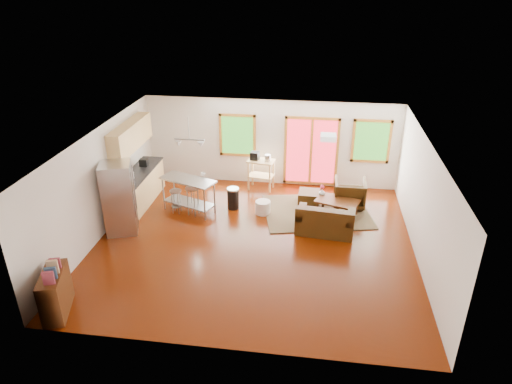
# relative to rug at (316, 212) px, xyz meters

# --- Properties ---
(floor) EXTENTS (7.50, 7.00, 0.02)m
(floor) POSITION_rel_rug_xyz_m (-1.45, -1.76, -0.02)
(floor) COLOR #3D1001
(floor) RESTS_ON ground
(ceiling) EXTENTS (7.50, 7.00, 0.02)m
(ceiling) POSITION_rel_rug_xyz_m (-1.45, -1.76, 2.60)
(ceiling) COLOR white
(ceiling) RESTS_ON ground
(back_wall) EXTENTS (7.50, 0.02, 2.60)m
(back_wall) POSITION_rel_rug_xyz_m (-1.45, 1.75, 1.29)
(back_wall) COLOR silver
(back_wall) RESTS_ON ground
(left_wall) EXTENTS (0.02, 7.00, 2.60)m
(left_wall) POSITION_rel_rug_xyz_m (-5.21, -1.76, 1.29)
(left_wall) COLOR silver
(left_wall) RESTS_ON ground
(right_wall) EXTENTS (0.02, 7.00, 2.60)m
(right_wall) POSITION_rel_rug_xyz_m (2.31, -1.76, 1.29)
(right_wall) COLOR silver
(right_wall) RESTS_ON ground
(front_wall) EXTENTS (7.50, 0.02, 2.60)m
(front_wall) POSITION_rel_rug_xyz_m (-1.45, -5.27, 1.29)
(front_wall) COLOR silver
(front_wall) RESTS_ON ground
(window_left) EXTENTS (1.10, 0.05, 1.30)m
(window_left) POSITION_rel_rug_xyz_m (-2.45, 1.70, 1.49)
(window_left) COLOR #245819
(window_left) RESTS_ON back_wall
(french_doors) EXTENTS (1.60, 0.05, 2.10)m
(french_doors) POSITION_rel_rug_xyz_m (-0.25, 1.70, 1.09)
(french_doors) COLOR #B51C2A
(french_doors) RESTS_ON back_wall
(window_right) EXTENTS (1.10, 0.05, 1.30)m
(window_right) POSITION_rel_rug_xyz_m (1.45, 1.70, 1.49)
(window_right) COLOR #245819
(window_right) RESTS_ON back_wall
(rug) EXTENTS (3.16, 2.67, 0.03)m
(rug) POSITION_rel_rug_xyz_m (0.00, 0.00, 0.00)
(rug) COLOR #405737
(rug) RESTS_ON floor
(loveseat) EXTENTS (1.49, 0.95, 0.75)m
(loveseat) POSITION_rel_rug_xyz_m (0.22, -1.04, 0.28)
(loveseat) COLOR black
(loveseat) RESTS_ON floor
(coffee_table) EXTENTS (1.26, 0.98, 0.44)m
(coffee_table) POSITION_rel_rug_xyz_m (0.53, -0.10, 0.37)
(coffee_table) COLOR #3D1D0A
(coffee_table) RESTS_ON floor
(armchair) EXTENTS (0.84, 0.78, 0.85)m
(armchair) POSITION_rel_rug_xyz_m (0.88, 0.51, 0.41)
(armchair) COLOR black
(armchair) RESTS_ON floor
(ottoman) EXTENTS (0.60, 0.60, 0.38)m
(ottoman) POSITION_rel_rug_xyz_m (-0.23, 0.45, 0.18)
(ottoman) COLOR black
(ottoman) RESTS_ON floor
(pouf) EXTENTS (0.42, 0.42, 0.36)m
(pouf) POSITION_rel_rug_xyz_m (-1.43, -0.27, 0.16)
(pouf) COLOR silver
(pouf) RESTS_ON floor
(vase) EXTENTS (0.21, 0.22, 0.31)m
(vase) POSITION_rel_rug_xyz_m (0.12, 0.23, 0.50)
(vase) COLOR silver
(vase) RESTS_ON coffee_table
(book) EXTENTS (0.19, 0.03, 0.26)m
(book) POSITION_rel_rug_xyz_m (0.68, 0.17, 0.52)
(book) COLOR maroon
(book) RESTS_ON coffee_table
(cabinets) EXTENTS (0.64, 2.24, 2.30)m
(cabinets) POSITION_rel_rug_xyz_m (-4.94, -0.05, 0.91)
(cabinets) COLOR tan
(cabinets) RESTS_ON floor
(refrigerator) EXTENTS (0.91, 0.90, 1.82)m
(refrigerator) POSITION_rel_rug_xyz_m (-4.79, -1.66, 0.89)
(refrigerator) COLOR #B7BABC
(refrigerator) RESTS_ON floor
(island) EXTENTS (1.61, 1.10, 0.95)m
(island) POSITION_rel_rug_xyz_m (-3.43, -0.41, 0.64)
(island) COLOR #B7BABC
(island) RESTS_ON floor
(cup) EXTENTS (0.13, 0.11, 0.11)m
(cup) POSITION_rel_rug_xyz_m (-3.08, -0.13, 0.99)
(cup) COLOR white
(cup) RESTS_ON island
(bar_stool_a) EXTENTS (0.32, 0.32, 0.66)m
(bar_stool_a) POSITION_rel_rug_xyz_m (-3.74, -0.55, 0.48)
(bar_stool_a) COLOR #B7BABC
(bar_stool_a) RESTS_ON floor
(bar_stool_b) EXTENTS (0.45, 0.45, 0.79)m
(bar_stool_b) POSITION_rel_rug_xyz_m (-3.27, -0.57, 0.57)
(bar_stool_b) COLOR #B7BABC
(bar_stool_b) RESTS_ON floor
(trash_can) EXTENTS (0.36, 0.36, 0.60)m
(trash_can) POSITION_rel_rug_xyz_m (-2.28, -0.09, 0.29)
(trash_can) COLOR black
(trash_can) RESTS_ON floor
(kitchen_cart) EXTENTS (0.83, 0.61, 1.16)m
(kitchen_cart) POSITION_rel_rug_xyz_m (-1.71, 1.26, 0.78)
(kitchen_cart) COLOR tan
(kitchen_cart) RESTS_ON floor
(bookshelf) EXTENTS (0.66, 1.05, 1.16)m
(bookshelf) POSITION_rel_rug_xyz_m (-4.80, -4.74, 0.44)
(bookshelf) COLOR #3D1D0A
(bookshelf) RESTS_ON floor
(ceiling_flush) EXTENTS (0.35, 0.35, 0.12)m
(ceiling_flush) POSITION_rel_rug_xyz_m (0.15, -1.16, 2.52)
(ceiling_flush) COLOR white
(ceiling_flush) RESTS_ON ceiling
(pendant_light) EXTENTS (0.80, 0.18, 0.79)m
(pendant_light) POSITION_rel_rug_xyz_m (-3.35, -0.26, 1.88)
(pendant_light) COLOR gray
(pendant_light) RESTS_ON ceiling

